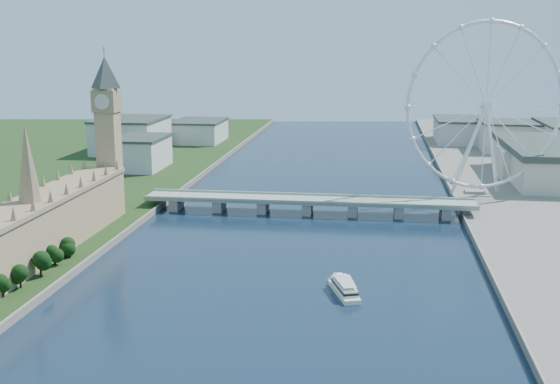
# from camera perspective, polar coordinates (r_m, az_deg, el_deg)

# --- Properties ---
(parliament_range) EXTENTS (24.00, 200.00, 70.00)m
(parliament_range) POSITION_cam_1_polar(r_m,az_deg,el_deg) (378.30, -19.47, -2.94)
(parliament_range) COLOR tan
(parliament_range) RESTS_ON ground
(big_ben) EXTENTS (20.02, 20.02, 110.00)m
(big_ben) POSITION_cam_1_polar(r_m,az_deg,el_deg) (466.85, -13.87, 6.17)
(big_ben) COLOR tan
(big_ben) RESTS_ON ground
(westminster_bridge) EXTENTS (220.00, 22.00, 9.50)m
(westminster_bridge) POSITION_cam_1_polar(r_m,az_deg,el_deg) (468.00, 2.27, -0.91)
(westminster_bridge) COLOR gray
(westminster_bridge) RESTS_ON ground
(london_eye) EXTENTS (113.60, 39.12, 124.30)m
(london_eye) POSITION_cam_1_polar(r_m,az_deg,el_deg) (516.50, 16.41, 6.69)
(london_eye) COLOR silver
(london_eye) RESTS_ON ground
(county_hall) EXTENTS (54.00, 144.00, 35.00)m
(county_hall) POSITION_cam_1_polar(r_m,az_deg,el_deg) (608.88, 20.14, 0.78)
(county_hall) COLOR beige
(county_hall) RESTS_ON ground
(city_skyline) EXTENTS (505.00, 280.00, 32.00)m
(city_skyline) POSITION_cam_1_polar(r_m,az_deg,el_deg) (720.22, 7.43, 4.46)
(city_skyline) COLOR beige
(city_skyline) RESTS_ON ground
(tour_boat_near) EXTENTS (17.64, 32.17, 6.92)m
(tour_boat_near) POSITION_cam_1_polar(r_m,az_deg,el_deg) (323.09, 5.24, -8.27)
(tour_boat_near) COLOR silver
(tour_boat_near) RESTS_ON ground
(tour_boat_far) EXTENTS (11.91, 26.56, 5.65)m
(tour_boat_far) POSITION_cam_1_polar(r_m,az_deg,el_deg) (326.91, 5.50, -8.03)
(tour_boat_far) COLOR silver
(tour_boat_far) RESTS_ON ground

